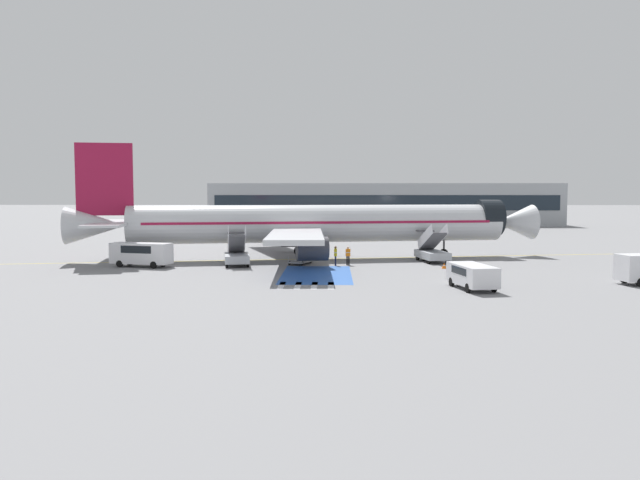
# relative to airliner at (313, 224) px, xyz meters

# --- Properties ---
(ground_plane) EXTENTS (600.00, 600.00, 0.00)m
(ground_plane) POSITION_rel_airliner_xyz_m (1.07, 0.69, -3.61)
(ground_plane) COLOR slate
(apron_leadline_yellow) EXTENTS (80.71, 14.75, 0.01)m
(apron_leadline_yellow) POSITION_rel_airliner_xyz_m (0.67, 0.12, -3.60)
(apron_leadline_yellow) COLOR gold
(apron_leadline_yellow) RESTS_ON ground_plane
(apron_stand_patch_blue) EXTENTS (5.74, 11.85, 0.01)m
(apron_stand_patch_blue) POSITION_rel_airliner_xyz_m (0.67, -12.22, -3.60)
(apron_stand_patch_blue) COLOR #2856A8
(apron_stand_patch_blue) RESTS_ON ground_plane
(apron_walkway_bar_0) EXTENTS (0.44, 3.60, 0.01)m
(apron_walkway_bar_0) POSITION_rel_airliner_xyz_m (-1.73, -18.39, -3.60)
(apron_walkway_bar_0) COLOR silver
(apron_walkway_bar_0) RESTS_ON ground_plane
(apron_walkway_bar_1) EXTENTS (0.44, 3.60, 0.01)m
(apron_walkway_bar_1) POSITION_rel_airliner_xyz_m (-0.53, -18.39, -3.60)
(apron_walkway_bar_1) COLOR silver
(apron_walkway_bar_1) RESTS_ON ground_plane
(apron_walkway_bar_2) EXTENTS (0.44, 3.60, 0.01)m
(apron_walkway_bar_2) POSITION_rel_airliner_xyz_m (0.67, -18.39, -3.60)
(apron_walkway_bar_2) COLOR silver
(apron_walkway_bar_2) RESTS_ON ground_plane
(apron_walkway_bar_3) EXTENTS (0.44, 3.60, 0.01)m
(apron_walkway_bar_3) POSITION_rel_airliner_xyz_m (1.87, -18.39, -3.60)
(apron_walkway_bar_3) COLOR silver
(apron_walkway_bar_3) RESTS_ON ground_plane
(airliner) EXTENTS (47.76, 34.98, 11.53)m
(airliner) POSITION_rel_airliner_xyz_m (0.00, 0.00, 0.00)
(airliner) COLOR silver
(airliner) RESTS_ON ground_plane
(boarding_stairs_forward) EXTENTS (3.02, 5.49, 3.82)m
(boarding_stairs_forward) POSITION_rel_airliner_xyz_m (11.74, -2.40, -2.64)
(boarding_stairs_forward) COLOR #ADB2BA
(boarding_stairs_forward) RESTS_ON ground_plane
(boarding_stairs_aft) EXTENTS (3.02, 5.49, 3.81)m
(boarding_stairs_aft) POSITION_rel_airliner_xyz_m (-6.95, -5.77, -2.64)
(boarding_stairs_aft) COLOR #ADB2BA
(boarding_stairs_aft) RESTS_ON ground_plane
(fuel_tanker) EXTENTS (3.51, 9.61, 3.44)m
(fuel_tanker) POSITION_rel_airliner_xyz_m (-5.87, 20.94, -1.87)
(fuel_tanker) COLOR #38383D
(fuel_tanker) RESTS_ON ground_plane
(service_van_0) EXTENTS (2.86, 5.11, 1.72)m
(service_van_0) POSITION_rel_airliner_xyz_m (11.77, -19.91, -2.55)
(service_van_0) COLOR silver
(service_van_0) RESTS_ON ground_plane
(service_van_2) EXTENTS (5.85, 3.11, 2.19)m
(service_van_2) POSITION_rel_airliner_xyz_m (-15.46, -7.18, -2.30)
(service_van_2) COLOR silver
(service_van_2) RESTS_ON ground_plane
(baggage_cart) EXTENTS (2.32, 2.96, 0.87)m
(baggage_cart) POSITION_rel_airliner_xyz_m (-1.07, -4.78, -3.35)
(baggage_cart) COLOR gray
(baggage_cart) RESTS_ON ground_plane
(ground_crew_0) EXTENTS (0.45, 0.28, 1.76)m
(ground_crew_0) POSITION_rel_airliner_xyz_m (3.43, -5.47, -2.59)
(ground_crew_0) COLOR black
(ground_crew_0) RESTS_ON ground_plane
(ground_crew_1) EXTENTS (0.27, 0.45, 1.82)m
(ground_crew_1) POSITION_rel_airliner_xyz_m (2.26, -5.87, -2.55)
(ground_crew_1) COLOR #191E38
(ground_crew_1) RESTS_ON ground_plane
(traffic_cone_0) EXTENTS (0.45, 0.45, 0.50)m
(traffic_cone_0) POSITION_rel_airliner_xyz_m (11.95, -7.85, -3.36)
(traffic_cone_0) COLOR orange
(traffic_cone_0) RESTS_ON ground_plane
(terminal_building) EXTENTS (72.82, 12.10, 8.76)m
(terminal_building) POSITION_rel_airliner_xyz_m (12.85, 69.25, 0.78)
(terminal_building) COLOR #9EA3A8
(terminal_building) RESTS_ON ground_plane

